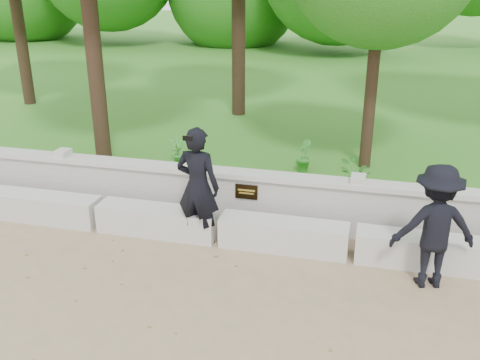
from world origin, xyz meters
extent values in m
plane|color=#947A5A|center=(0.00, 0.00, 0.00)|extent=(80.00, 80.00, 0.00)
cube|color=#38721E|center=(0.00, 14.00, 0.12)|extent=(40.00, 22.00, 0.25)
cube|color=beige|center=(-3.00, 1.90, 0.23)|extent=(1.90, 0.45, 0.45)
cube|color=beige|center=(-1.00, 1.90, 0.23)|extent=(1.90, 0.45, 0.45)
cube|color=beige|center=(1.00, 1.90, 0.23)|extent=(1.90, 0.45, 0.45)
cube|color=beige|center=(3.00, 1.90, 0.23)|extent=(1.90, 0.45, 0.45)
cube|color=#BBB8B0|center=(0.00, 2.60, 0.41)|extent=(12.50, 0.25, 0.82)
cube|color=beige|center=(0.00, 2.60, 0.86)|extent=(12.50, 0.35, 0.08)
cube|color=black|center=(0.30, 2.46, 0.62)|extent=(0.36, 0.02, 0.24)
imported|color=black|center=(-0.28, 1.80, 0.91)|extent=(0.71, 0.51, 1.82)
cube|color=black|center=(-0.28, 1.44, 1.76)|extent=(0.14, 0.04, 0.07)
imported|color=black|center=(3.02, 1.43, 0.83)|extent=(1.19, 0.85, 1.67)
cylinder|color=#382619|center=(-7.63, 8.30, 2.64)|extent=(0.32, 0.32, 4.78)
cylinder|color=#382619|center=(-3.23, 4.42, 2.62)|extent=(0.32, 0.32, 4.73)
cylinder|color=#382619|center=(-1.40, 8.59, 2.85)|extent=(0.35, 0.35, 5.21)
cylinder|color=#382619|center=(2.05, 5.16, 1.92)|extent=(0.23, 0.23, 3.34)
imported|color=#37852D|center=(-1.63, 4.50, 0.52)|extent=(0.34, 0.30, 0.54)
imported|color=#37852D|center=(0.91, 4.60, 0.56)|extent=(0.33, 0.38, 0.62)
imported|color=#37852D|center=(1.95, 3.65, 0.56)|extent=(0.70, 0.67, 0.62)
imported|color=#37852D|center=(-3.31, 4.52, 0.51)|extent=(0.33, 0.35, 0.53)
camera|label=1|loc=(2.11, -5.10, 3.87)|focal=40.00mm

